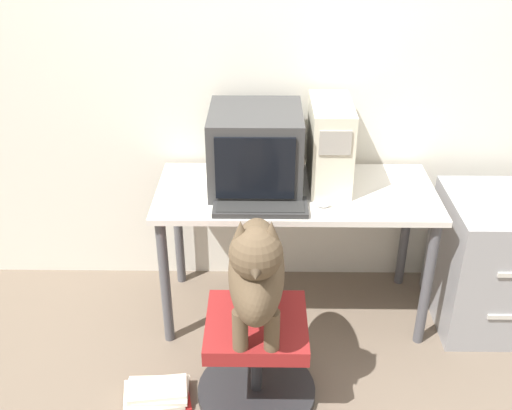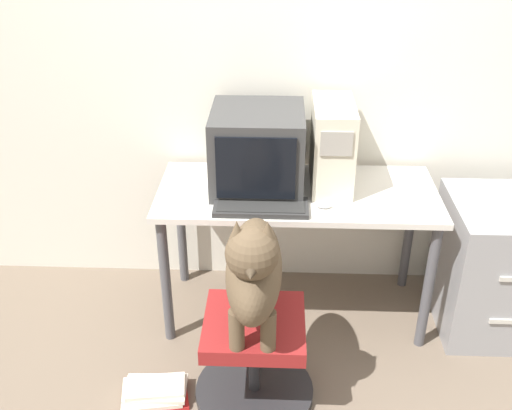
# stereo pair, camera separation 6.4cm
# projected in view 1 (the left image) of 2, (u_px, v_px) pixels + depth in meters

# --- Properties ---
(ground_plane) EXTENTS (12.00, 12.00, 0.00)m
(ground_plane) POSITION_uv_depth(u_px,v_px,m) (294.00, 346.00, 3.02)
(ground_plane) COLOR #6B5B4C
(wall_back) EXTENTS (8.00, 0.05, 2.60)m
(wall_back) POSITION_uv_depth(u_px,v_px,m) (296.00, 54.00, 2.97)
(wall_back) COLOR silver
(wall_back) RESTS_ON ground_plane
(desk) EXTENTS (1.37, 0.60, 0.73)m
(desk) POSITION_uv_depth(u_px,v_px,m) (295.00, 207.00, 2.97)
(desk) COLOR silver
(desk) RESTS_ON ground_plane
(crt_monitor) EXTENTS (0.44, 0.45, 0.39)m
(crt_monitor) POSITION_uv_depth(u_px,v_px,m) (256.00, 149.00, 2.88)
(crt_monitor) COLOR #383838
(crt_monitor) RESTS_ON desk
(pc_tower) EXTENTS (0.19, 0.41, 0.41)m
(pc_tower) POSITION_uv_depth(u_px,v_px,m) (330.00, 144.00, 2.90)
(pc_tower) COLOR beige
(pc_tower) RESTS_ON desk
(keyboard) EXTENTS (0.44, 0.18, 0.03)m
(keyboard) POSITION_uv_depth(u_px,v_px,m) (260.00, 207.00, 2.75)
(keyboard) COLOR #2D2D2D
(keyboard) RESTS_ON desk
(computer_mouse) EXTENTS (0.07, 0.04, 0.03)m
(computer_mouse) POSITION_uv_depth(u_px,v_px,m) (323.00, 204.00, 2.77)
(computer_mouse) COLOR silver
(computer_mouse) RESTS_ON desk
(office_chair) EXTENTS (0.54, 0.54, 0.43)m
(office_chair) POSITION_uv_depth(u_px,v_px,m) (256.00, 358.00, 2.63)
(office_chair) COLOR #262628
(office_chair) RESTS_ON ground_plane
(dog) EXTENTS (0.23, 0.60, 0.58)m
(dog) POSITION_uv_depth(u_px,v_px,m) (256.00, 268.00, 2.35)
(dog) COLOR brown
(dog) RESTS_ON office_chair
(filing_cabinet) EXTENTS (0.52, 0.57, 0.70)m
(filing_cabinet) POSITION_uv_depth(u_px,v_px,m) (492.00, 262.00, 3.05)
(filing_cabinet) COLOR gray
(filing_cabinet) RESTS_ON ground_plane
(book_stack_floor) EXTENTS (0.33, 0.25, 0.08)m
(book_stack_floor) POSITION_uv_depth(u_px,v_px,m) (157.00, 394.00, 2.69)
(book_stack_floor) COLOR red
(book_stack_floor) RESTS_ON ground_plane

